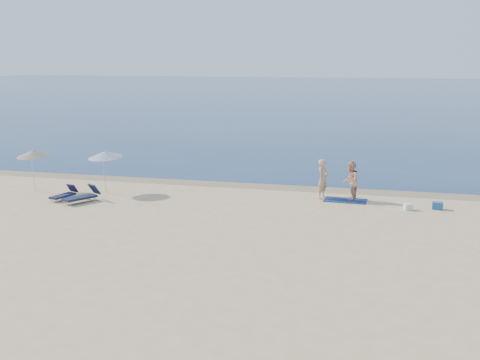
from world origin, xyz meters
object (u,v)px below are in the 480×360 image
(umbrella_near, at_px, (105,155))
(person_right, at_px, (351,181))
(person_left, at_px, (323,179))
(blue_cooler, at_px, (438,206))

(umbrella_near, bearing_deg, person_right, 29.03)
(person_right, height_order, umbrella_near, umbrella_near)
(person_left, bearing_deg, umbrella_near, 116.31)
(person_right, distance_m, blue_cooler, 4.09)
(person_right, xyz_separation_m, blue_cooler, (3.93, -0.84, -0.77))
(person_right, xyz_separation_m, umbrella_near, (-12.02, -1.28, 0.99))
(person_right, bearing_deg, umbrella_near, -77.43)
(person_left, relative_size, blue_cooler, 4.12)
(person_right, height_order, blue_cooler, person_right)
(person_right, distance_m, umbrella_near, 12.12)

